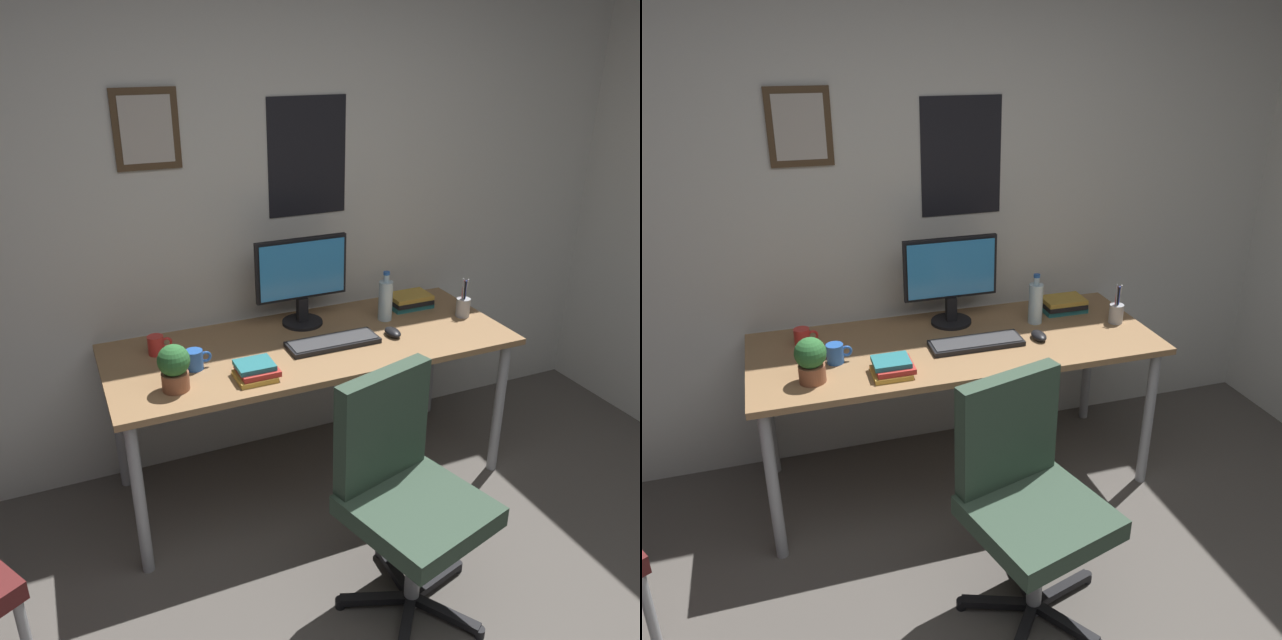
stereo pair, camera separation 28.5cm
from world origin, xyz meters
The scene contains 13 objects.
wall_back centered at (0.00, 2.15, 1.30)m, with size 4.40×0.10×2.60m.
desk centered at (0.16, 1.70, 0.69)m, with size 1.88×0.75×0.76m.
office_chair centered at (0.18, 0.86, 0.53)m, with size 0.58×0.59×0.95m.
monitor centered at (0.20, 1.91, 1.00)m, with size 0.46×0.20×0.43m.
keyboard centered at (0.24, 1.63, 0.77)m, with size 0.43×0.15×0.03m.
computer_mouse centered at (0.54, 1.61, 0.77)m, with size 0.06×0.11×0.04m.
water_bottle centered at (0.60, 1.79, 0.86)m, with size 0.07×0.07×0.25m.
coffee_mug_near centered at (-0.40, 1.65, 0.80)m, with size 0.11×0.07×0.09m.
coffee_mug_far centered at (-0.52, 1.86, 0.80)m, with size 0.11×0.07×0.09m.
potted_plant centered at (-0.51, 1.50, 0.86)m, with size 0.13×0.13×0.19m.
pen_cup centered at (0.98, 1.67, 0.81)m, with size 0.07×0.07×0.20m.
book_stack_left centered at (-0.18, 1.47, 0.79)m, with size 0.17×0.17×0.07m.
book_stack_right centered at (0.80, 1.89, 0.79)m, with size 0.22×0.16×0.07m.
Camera 1 is at (-0.89, -0.80, 2.05)m, focal length 36.30 mm.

